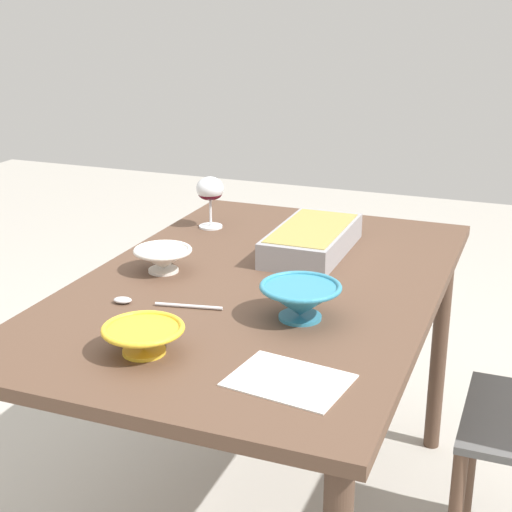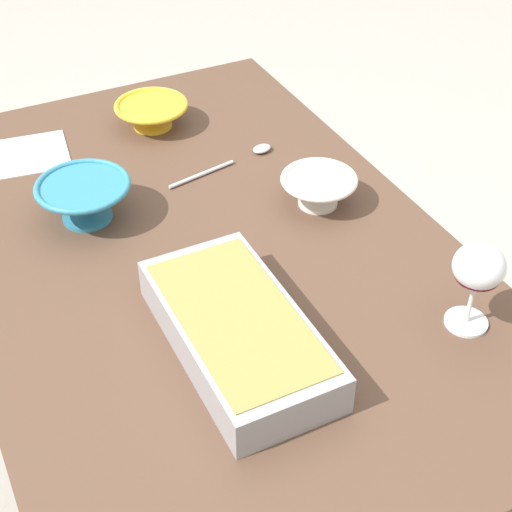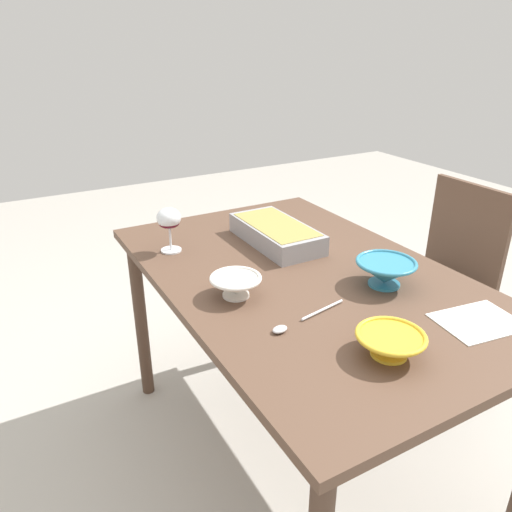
{
  "view_description": "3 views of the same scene",
  "coord_description": "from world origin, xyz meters",
  "views": [
    {
      "loc": [
        -1.7,
        -0.65,
        1.47
      ],
      "look_at": [
        0.12,
        0.06,
        0.8
      ],
      "focal_mm": 53.77,
      "sensor_mm": 36.0,
      "label": 1
    },
    {
      "loc": [
        1.06,
        -0.42,
        1.69
      ],
      "look_at": [
        0.09,
        0.07,
        0.8
      ],
      "focal_mm": 54.39,
      "sensor_mm": 36.0,
      "label": 2
    },
    {
      "loc": [
        -1.17,
        0.84,
        1.48
      ],
      "look_at": [
        0.12,
        0.11,
        0.82
      ],
      "focal_mm": 34.61,
      "sensor_mm": 36.0,
      "label": 3
    }
  ],
  "objects": [
    {
      "name": "dining_table",
      "position": [
        0.0,
        0.0,
        0.69
      ],
      "size": [
        1.38,
        0.88,
        0.78
      ],
      "color": "brown",
      "rests_on": "ground_plane"
    },
    {
      "name": "napkin",
      "position": [
        -0.47,
        -0.24,
        0.78
      ],
      "size": [
        0.19,
        0.24,
        0.0
      ],
      "primitive_type": "cube",
      "rotation": [
        0.0,
        0.0,
        -0.14
      ],
      "color": "white",
      "rests_on": "dining_table"
    },
    {
      "name": "wine_glass",
      "position": [
        0.38,
        0.31,
        0.89
      ],
      "size": [
        0.09,
        0.09,
        0.16
      ],
      "color": "white",
      "rests_on": "dining_table"
    },
    {
      "name": "ground_plane",
      "position": [
        0.0,
        0.0,
        0.0
      ],
      "size": [
        8.0,
        8.0,
        0.0
      ],
      "primitive_type": "plane",
      "color": "#B2ADA3"
    },
    {
      "name": "chair",
      "position": [
        0.1,
        -0.8,
        0.51
      ],
      "size": [
        0.4,
        0.4,
        0.92
      ],
      "color": "#595959",
      "rests_on": "ground_plane"
    },
    {
      "name": "small_bowl",
      "position": [
        -0.47,
        0.08,
        0.81
      ],
      "size": [
        0.17,
        0.17,
        0.06
      ],
      "color": "yellow",
      "rests_on": "dining_table"
    },
    {
      "name": "mixing_bowl",
      "position": [
        -0.03,
        0.26,
        0.81
      ],
      "size": [
        0.15,
        0.15,
        0.07
      ],
      "color": "white",
      "rests_on": "dining_table"
    },
    {
      "name": "serving_spoon",
      "position": [
        -0.24,
        0.19,
        0.78
      ],
      "size": [
        0.07,
        0.26,
        0.01
      ],
      "color": "silver",
      "rests_on": "dining_table"
    },
    {
      "name": "casserole_dish",
      "position": [
        0.27,
        -0.05,
        0.82
      ],
      "size": [
        0.39,
        0.19,
        0.07
      ],
      "color": "#99999E",
      "rests_on": "dining_table"
    },
    {
      "name": "serving_bowl",
      "position": [
        -0.19,
        -0.17,
        0.82
      ],
      "size": [
        0.19,
        0.19,
        0.08
      ],
      "color": "teal",
      "rests_on": "dining_table"
    }
  ]
}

